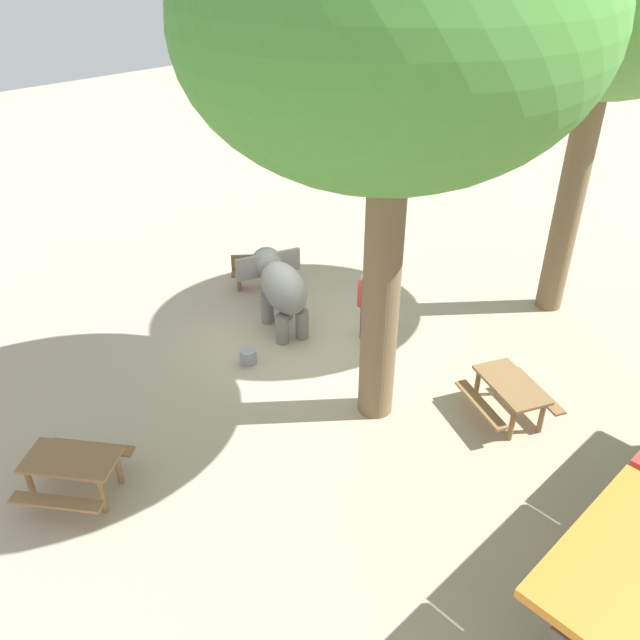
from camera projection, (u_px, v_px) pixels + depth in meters
ground_plane at (296, 337)px, 14.85m from camera, size 60.00×60.00×0.00m
elephant at (280, 285)px, 14.75m from camera, size 1.80×2.37×1.64m
person_handler at (364, 300)px, 14.38m from camera, size 0.42×0.35×1.62m
shade_tree_secondary at (397, 26)px, 9.03m from camera, size 6.54×6.00×9.27m
wooden_bench at (259, 271)px, 16.61m from camera, size 1.33×1.21×0.88m
picnic_table_near at (73, 467)px, 10.49m from camera, size 2.09×2.09×0.78m
picnic_table_far at (510, 391)px, 12.17m from camera, size 1.96×1.97×0.78m
feed_bucket at (248, 356)px, 13.90m from camera, size 0.36×0.36×0.32m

